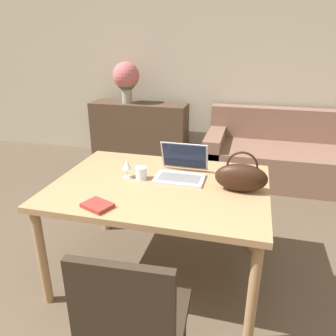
{
  "coord_description": "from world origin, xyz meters",
  "views": [
    {
      "loc": [
        0.46,
        -1.11,
        1.66
      ],
      "look_at": [
        -0.04,
        0.82,
        0.86
      ],
      "focal_mm": 35.0,
      "sensor_mm": 36.0,
      "label": 1
    }
  ],
  "objects": [
    {
      "name": "couch",
      "position": [
        0.94,
        2.9,
        0.28
      ],
      "size": [
        1.97,
        0.94,
        0.82
      ],
      "color": "#7F5B4C",
      "rests_on": "ground_plane"
    },
    {
      "name": "chair",
      "position": [
        0.05,
        -0.12,
        0.51
      ],
      "size": [
        0.47,
        0.47,
        0.91
      ],
      "rotation": [
        0.0,
        0.0,
        0.06
      ],
      "color": "#2D2319",
      "rests_on": "ground_plane"
    },
    {
      "name": "sideboard",
      "position": [
        -1.03,
        3.07,
        0.41
      ],
      "size": [
        1.32,
        0.4,
        0.82
      ],
      "color": "#4C3828",
      "rests_on": "ground_plane"
    },
    {
      "name": "flower_vase",
      "position": [
        -1.19,
        3.05,
        1.14
      ],
      "size": [
        0.35,
        0.35,
        0.53
      ],
      "color": "#9E998E",
      "rests_on": "sideboard"
    },
    {
      "name": "wine_glass",
      "position": [
        -0.34,
        0.86,
        0.82
      ],
      "size": [
        0.07,
        0.07,
        0.13
      ],
      "color": "silver",
      "rests_on": "dining_table"
    },
    {
      "name": "book",
      "position": [
        -0.35,
        0.41,
        0.75
      ],
      "size": [
        0.2,
        0.18,
        0.02
      ],
      "rotation": [
        0.0,
        0.0,
        -0.39
      ],
      "color": "maroon",
      "rests_on": "dining_table"
    },
    {
      "name": "wall_back",
      "position": [
        0.0,
        3.41,
        1.35
      ],
      "size": [
        10.0,
        0.06,
        2.7
      ],
      "color": "#BCB29E",
      "rests_on": "ground_plane"
    },
    {
      "name": "laptop",
      "position": [
        0.02,
        0.99,
        0.8
      ],
      "size": [
        0.34,
        0.31,
        0.22
      ],
      "color": "silver",
      "rests_on": "dining_table"
    },
    {
      "name": "drinking_glass",
      "position": [
        -0.24,
        0.86,
        0.78
      ],
      "size": [
        0.08,
        0.08,
        0.09
      ],
      "color": "silver",
      "rests_on": "dining_table"
    },
    {
      "name": "handbag",
      "position": [
        0.43,
        0.84,
        0.83
      ],
      "size": [
        0.33,
        0.13,
        0.27
      ],
      "color": "black",
      "rests_on": "dining_table"
    },
    {
      "name": "dining_table",
      "position": [
        -0.09,
        0.82,
        0.66
      ],
      "size": [
        1.43,
        1.04,
        0.74
      ],
      "color": "#A87F56",
      "rests_on": "ground_plane"
    }
  ]
}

